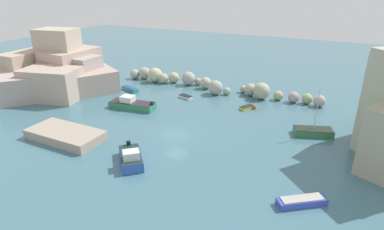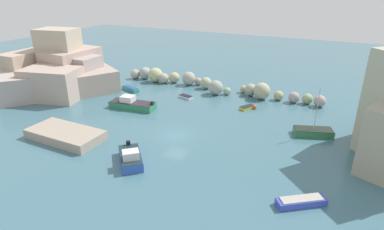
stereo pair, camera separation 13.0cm
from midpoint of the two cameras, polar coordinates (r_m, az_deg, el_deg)
The scene contains 12 objects.
cove_water at distance 39.38m, azimuth -3.03°, elevation -3.63°, with size 160.00×160.00×0.00m, color #426E7C.
cliff_headland_left at distance 59.85m, azimuth -23.15°, elevation 6.90°, with size 21.28×18.15×9.97m.
rock_breakwater at distance 55.84m, azimuth 2.29°, elevation 5.67°, with size 35.25×5.30×2.67m.
stone_dock at distance 41.11m, azimuth -21.59°, elevation -3.26°, with size 9.15×4.36×1.11m, color tan.
channel_buoy at distance 48.17m, azimuth 10.92°, elevation 1.44°, with size 0.61×0.61×0.61m, color #E04C28.
moored_boat_0 at distance 33.94m, azimuth -10.88°, elevation -7.47°, with size 4.68×4.86×1.81m.
moored_boat_1 at distance 29.41m, azimuth 18.73°, elevation -14.29°, with size 4.07×3.42×0.69m.
moored_boat_2 at distance 47.98m, azimuth 9.67°, elevation 1.35°, with size 1.99×2.47×0.46m.
moored_boat_3 at distance 48.25m, azimuth -10.70°, elevation 1.90°, with size 6.99×3.17×1.84m.
moored_boat_4 at distance 51.70m, azimuth -1.19°, elevation 3.25°, with size 2.41×1.56×0.45m.
moored_boat_5 at distance 41.88m, azimuth 20.59°, elevation -2.79°, with size 4.91×3.35×6.10m.
moored_boat_6 at distance 56.27m, azimuth -10.97°, elevation 4.57°, with size 3.79×2.24×0.66m.
Camera 1 is at (17.44, -30.68, 17.46)m, focal length 30.10 mm.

